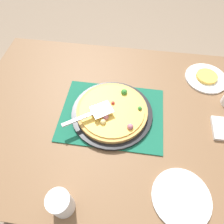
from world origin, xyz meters
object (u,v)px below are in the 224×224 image
pizza (112,111)px  cup_near (61,203)px  plate_far_right (206,78)px  pizza_pan (112,113)px  served_slice_right (207,76)px  plate_side (181,198)px  pizza_server (92,114)px

pizza → cup_near: cup_near is taller
pizza → cup_near: bearing=74.7°
plate_far_right → pizza_pan: bearing=32.6°
plate_far_right → served_slice_right: (0.00, 0.00, 0.01)m
plate_side → pizza_server: 0.48m
plate_side → cup_near: size_ratio=1.83×
plate_side → pizza_server: (0.39, -0.28, 0.07)m
pizza_pan → served_slice_right: 0.56m
pizza → served_slice_right: size_ratio=3.00×
plate_side → cup_near: bearing=11.9°
pizza → cup_near: 0.44m
plate_side → pizza: bearing=-47.6°
cup_near → plate_side: bearing=-168.1°
served_slice_right → pizza: bearing=32.7°
pizza_pan → pizza: pizza is taller
plate_far_right → plate_side: (0.16, 0.63, 0.00)m
plate_side → plate_far_right: bearing=-104.5°
pizza_pan → cup_near: bearing=74.8°
plate_side → pizza_server: size_ratio=1.03×
pizza_server → pizza_pan: bearing=-145.8°
plate_far_right → served_slice_right: size_ratio=2.00×
plate_side → served_slice_right: (-0.16, -0.63, 0.01)m
pizza_pan → pizza: 0.02m
plate_side → served_slice_right: 0.66m
pizza → plate_side: bearing=132.4°
plate_side → served_slice_right: bearing=-104.5°
served_slice_right → cup_near: size_ratio=0.92×
pizza_pan → plate_side: bearing=132.4°
pizza_pan → pizza_server: pizza_server is taller
pizza_pan → served_slice_right: size_ratio=3.45×
pizza_pan → cup_near: size_ratio=3.17×
plate_far_right → pizza_server: (0.55, 0.36, 0.07)m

